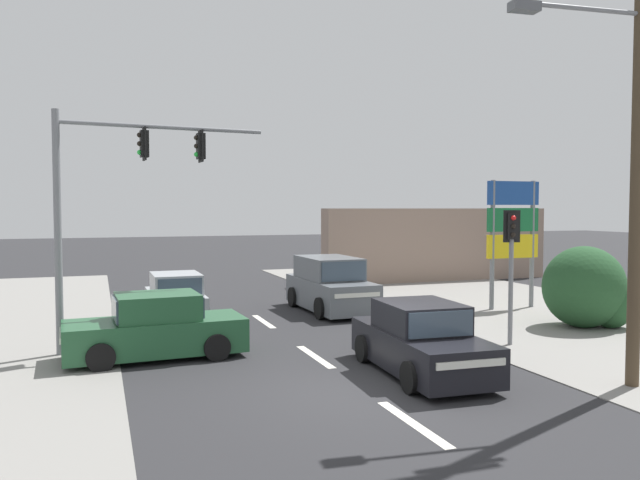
# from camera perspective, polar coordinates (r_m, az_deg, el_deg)

# --- Properties ---
(ground_plane) EXTENTS (140.00, 140.00, 0.00)m
(ground_plane) POSITION_cam_1_polar(r_m,az_deg,el_deg) (12.72, 4.12, -13.57)
(ground_plane) COLOR #28282B
(lane_dash_near) EXTENTS (0.20, 2.40, 0.01)m
(lane_dash_near) POSITION_cam_1_polar(r_m,az_deg,el_deg) (11.01, 8.49, -16.23)
(lane_dash_near) COLOR silver
(lane_dash_near) RESTS_ON ground
(lane_dash_mid) EXTENTS (0.20, 2.40, 0.01)m
(lane_dash_mid) POSITION_cam_1_polar(r_m,az_deg,el_deg) (15.42, -0.46, -10.60)
(lane_dash_mid) COLOR silver
(lane_dash_mid) RESTS_ON ground
(lane_dash_far) EXTENTS (0.20, 2.40, 0.01)m
(lane_dash_far) POSITION_cam_1_polar(r_m,az_deg,el_deg) (20.11, -5.18, -7.42)
(lane_dash_far) COLOR silver
(lane_dash_far) RESTS_ON ground
(kerb_right_verge) EXTENTS (10.00, 44.00, 0.02)m
(kerb_right_verge) POSITION_cam_1_polar(r_m,az_deg,el_deg) (19.50, 26.75, -8.03)
(kerb_right_verge) COLOR gray
(kerb_right_verge) RESTS_ON ground
(utility_pole_foreground_right) EXTENTS (3.78, 0.52, 10.31)m
(utility_pole_foreground_right) POSITION_cam_1_polar(r_m,az_deg,el_deg) (14.01, 26.74, 10.47)
(utility_pole_foreground_right) COLOR #4C3D2B
(utility_pole_foreground_right) RESTS_ON ground
(traffic_signal_mast) EXTENTS (5.28, 0.61, 6.00)m
(traffic_signal_mast) POSITION_cam_1_polar(r_m,az_deg,el_deg) (16.51, -18.41, 4.63)
(traffic_signal_mast) COLOR slate
(traffic_signal_mast) RESTS_ON ground
(pedestal_signal_right_kerb) EXTENTS (0.43, 0.31, 3.56)m
(pedestal_signal_right_kerb) POSITION_cam_1_polar(r_m,az_deg,el_deg) (17.04, 17.10, -1.22)
(pedestal_signal_right_kerb) COLOR slate
(pedestal_signal_right_kerb) RESTS_ON ground
(shopping_plaza_sign) EXTENTS (2.10, 0.16, 4.60)m
(shopping_plaza_sign) POSITION_cam_1_polar(r_m,az_deg,el_deg) (23.30, 17.21, 1.25)
(shopping_plaza_sign) COLOR slate
(shopping_plaza_sign) RESTS_ON ground
(roadside_bush) EXTENTS (2.65, 2.27, 2.47)m
(roadside_bush) POSITION_cam_1_polar(r_m,az_deg,el_deg) (20.52, 23.34, -4.16)
(roadside_bush) COLOR #234C28
(roadside_bush) RESTS_ON ground
(shopfront_wall_far) EXTENTS (12.00, 1.00, 3.60)m
(shopfront_wall_far) POSITION_cam_1_polar(r_m,az_deg,el_deg) (31.54, 10.72, -0.42)
(shopfront_wall_far) COLOR gray
(shopfront_wall_far) RESTS_ON ground
(suv_receding_far) EXTENTS (2.14, 4.58, 1.90)m
(suv_receding_far) POSITION_cam_1_polar(r_m,az_deg,el_deg) (21.93, 0.93, -4.22)
(suv_receding_far) COLOR slate
(suv_receding_far) RESTS_ON ground
(sedan_kerbside_parked) EXTENTS (4.32, 2.05, 1.56)m
(sedan_kerbside_parked) POSITION_cam_1_polar(r_m,az_deg,el_deg) (15.66, -14.78, -7.87)
(sedan_kerbside_parked) COLOR #235633
(sedan_kerbside_parked) RESTS_ON ground
(sedan_oncoming_near) EXTENTS (2.05, 4.31, 1.56)m
(sedan_oncoming_near) POSITION_cam_1_polar(r_m,az_deg,el_deg) (13.95, 9.18, -9.15)
(sedan_oncoming_near) COLOR black
(sedan_oncoming_near) RESTS_ON ground
(hatchback_crossing_left) EXTENTS (1.81, 3.66, 1.53)m
(hatchback_crossing_left) POSITION_cam_1_polar(r_m,az_deg,el_deg) (20.79, -13.09, -5.19)
(hatchback_crossing_left) COLOR #A3A8AD
(hatchback_crossing_left) RESTS_ON ground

